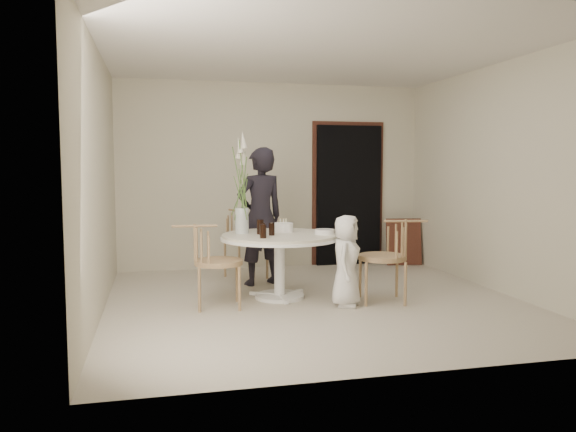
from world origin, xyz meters
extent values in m
plane|color=beige|center=(0.00, 0.00, 0.00)|extent=(4.50, 4.50, 0.00)
plane|color=silver|center=(0.00, 0.00, 2.70)|extent=(4.50, 4.50, 0.00)
plane|color=beige|center=(0.00, 2.25, 1.35)|extent=(4.50, 0.00, 4.50)
plane|color=beige|center=(0.00, -2.25, 1.35)|extent=(4.50, 0.00, 4.50)
plane|color=beige|center=(-2.25, 0.00, 1.35)|extent=(0.00, 4.50, 4.50)
plane|color=beige|center=(2.25, 0.00, 1.35)|extent=(0.00, 4.50, 4.50)
cube|color=black|center=(1.15, 2.19, 1.05)|extent=(1.00, 0.10, 2.10)
cube|color=#5C281F|center=(1.15, 2.23, 1.11)|extent=(1.12, 0.03, 2.22)
cylinder|color=white|center=(-0.35, 0.25, 0.02)|extent=(0.56, 0.56, 0.04)
cylinder|color=white|center=(-0.35, 0.25, 0.34)|extent=(0.12, 0.12, 0.65)
cylinder|color=white|center=(-0.35, 0.25, 0.68)|extent=(1.33, 1.33, 0.03)
cylinder|color=beige|center=(-0.35, 0.25, 0.71)|extent=(1.30, 1.30, 0.04)
cube|color=#5C281F|center=(1.95, 1.93, 0.35)|extent=(0.55, 0.25, 0.70)
cylinder|color=#9F8156|center=(-0.67, 1.21, 0.23)|extent=(0.03, 0.03, 0.47)
cylinder|color=#9F8156|center=(-0.28, 1.35, 0.23)|extent=(0.03, 0.03, 0.47)
cylinder|color=#9F8156|center=(-0.81, 1.61, 0.23)|extent=(0.03, 0.03, 0.47)
cylinder|color=#9F8156|center=(-0.41, 1.74, 0.23)|extent=(0.03, 0.03, 0.47)
cylinder|color=#9F8156|center=(-0.54, 1.48, 0.49)|extent=(0.52, 0.52, 0.05)
cylinder|color=#9F8156|center=(0.55, 0.08, 0.24)|extent=(0.03, 0.03, 0.47)
cylinder|color=#9F8156|center=(0.47, -0.34, 0.24)|extent=(0.03, 0.03, 0.47)
cylinder|color=#9F8156|center=(0.96, -0.01, 0.24)|extent=(0.03, 0.03, 0.47)
cylinder|color=#9F8156|center=(0.88, -0.42, 0.24)|extent=(0.03, 0.03, 0.47)
cylinder|color=#9F8156|center=(0.71, -0.17, 0.49)|extent=(0.53, 0.53, 0.05)
cylinder|color=#9F8156|center=(-0.88, -0.22, 0.23)|extent=(0.03, 0.03, 0.46)
cylinder|color=#9F8156|center=(-0.84, 0.19, 0.23)|extent=(0.03, 0.03, 0.46)
cylinder|color=#9F8156|center=(-1.28, -0.19, 0.23)|extent=(0.03, 0.03, 0.46)
cylinder|color=#9F8156|center=(-1.25, 0.22, 0.23)|extent=(0.03, 0.03, 0.46)
cylinder|color=#9F8156|center=(-1.06, 0.00, 0.48)|extent=(0.51, 0.51, 0.05)
imported|color=black|center=(-0.43, 1.03, 0.86)|extent=(0.72, 0.58, 1.73)
imported|color=white|center=(0.26, -0.27, 0.49)|extent=(0.50, 0.57, 0.98)
cylinder|color=white|center=(-0.26, 0.43, 0.78)|extent=(0.22, 0.22, 0.11)
cylinder|color=#DAC689|center=(-0.26, 0.43, 0.86)|extent=(0.01, 0.01, 0.05)
cylinder|color=#DAC689|center=(-0.23, 0.46, 0.86)|extent=(0.01, 0.01, 0.05)
cylinder|color=#DAC689|center=(-0.30, 0.45, 0.86)|extent=(0.01, 0.01, 0.05)
cylinder|color=black|center=(-0.56, 0.20, 0.80)|extent=(0.07, 0.07, 0.13)
cylinder|color=black|center=(-0.60, -0.06, 0.80)|extent=(0.08, 0.08, 0.15)
cylinder|color=black|center=(-0.56, 0.30, 0.81)|extent=(0.10, 0.10, 0.17)
cylinder|color=black|center=(-0.46, 0.16, 0.80)|extent=(0.08, 0.08, 0.14)
cylinder|color=white|center=(0.14, 0.11, 0.76)|extent=(0.30, 0.30, 0.06)
cylinder|color=silver|center=(-0.75, 0.42, 0.88)|extent=(0.16, 0.16, 0.29)
cylinder|color=#4E7431|center=(-0.72, 0.44, 1.24)|extent=(0.01, 0.01, 0.73)
cone|color=beige|center=(-0.72, 0.44, 1.60)|extent=(0.07, 0.07, 0.19)
cylinder|color=#4E7431|center=(-0.77, 0.45, 1.27)|extent=(0.01, 0.01, 0.79)
cone|color=beige|center=(-0.77, 0.45, 1.66)|extent=(0.07, 0.07, 0.19)
cylinder|color=#4E7431|center=(-0.78, 0.41, 1.30)|extent=(0.01, 0.01, 0.85)
cone|color=beige|center=(-0.78, 0.41, 1.73)|extent=(0.07, 0.07, 0.19)
cylinder|color=#4E7431|center=(-0.73, 0.40, 1.33)|extent=(0.01, 0.01, 0.91)
cone|color=beige|center=(-0.73, 0.40, 1.79)|extent=(0.07, 0.07, 0.19)
camera|label=1|loc=(-1.70, -5.87, 1.49)|focal=35.00mm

